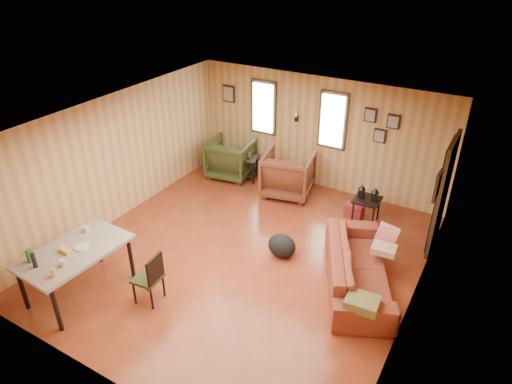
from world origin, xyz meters
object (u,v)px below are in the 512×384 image
end_table (245,164)px  dining_table (74,254)px  side_table (368,198)px  sofa (359,261)px  recliner_green (231,157)px  recliner_brown (288,172)px

end_table → dining_table: (-0.21, -4.47, 0.34)m
side_table → end_table: bearing=173.2°
sofa → side_table: (-0.46, 1.81, 0.08)m
sofa → dining_table: bearing=98.4°
recliner_green → side_table: 3.29m
recliner_green → dining_table: bearing=83.4°
sofa → recliner_green: (-3.73, 2.15, 0.03)m
recliner_green → dining_table: size_ratio=0.60×
recliner_brown → recliner_green: bearing=-16.2°
recliner_brown → dining_table: recliner_brown is taller
side_table → sofa: bearing=-75.6°
sofa → recliner_brown: size_ratio=2.22×
end_table → recliner_green: bearing=180.0°
recliner_green → end_table: 0.39m
recliner_brown → recliner_green: recliner_brown is taller
sofa → recliner_green: 4.31m
recliner_brown → sofa: bearing=125.4°
recliner_brown → end_table: recliner_brown is taller
side_table → dining_table: bearing=-127.0°
recliner_green → dining_table: (0.16, -4.47, 0.25)m
recliner_green → side_table: recliner_green is taller
sofa → recliner_brown: (-2.24, 2.05, 0.07)m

